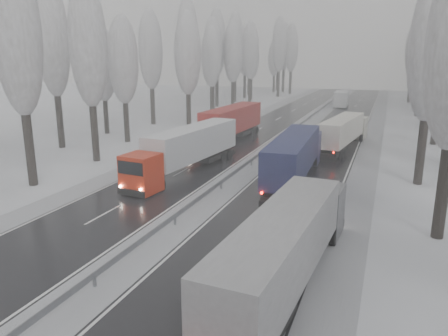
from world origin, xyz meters
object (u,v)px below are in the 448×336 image
Objects in this scene: truck_grey_tarp at (289,243)px; truck_cream_box at (344,130)px; truck_blue_box at (295,155)px; truck_red_white at (187,148)px; truck_red_red at (229,123)px; box_truck_distant at (341,99)px.

truck_grey_tarp is 1.06× the size of truck_cream_box.
truck_blue_box reaches higher than truck_cream_box.
truck_red_white is 0.95× the size of truck_red_red.
truck_cream_box is 19.55m from truck_red_white.
truck_red_red is at bearing 100.96° from truck_red_white.
truck_cream_box is at bearing 8.95° from truck_red_red.
truck_blue_box is 17.42m from truck_red_red.
truck_blue_box reaches higher than truck_red_white.
truck_blue_box is at bearing 8.45° from truck_red_white.
box_truck_distant is (-5.72, 75.18, -0.68)m from truck_grey_tarp.
truck_red_red reaches higher than truck_cream_box.
box_truck_distant is (-4.87, 43.10, -0.54)m from truck_cream_box.
truck_blue_box reaches higher than truck_grey_tarp.
truck_red_white is at bearing -98.99° from box_truck_distant.
truck_red_red is (-8.33, -44.49, 0.87)m from box_truck_distant.
truck_red_white is (-9.54, -0.44, -0.03)m from truck_blue_box.
truck_cream_box is 13.27m from truck_red_red.
box_truck_distant is 0.51× the size of truck_red_red.
truck_cream_box is 1.70× the size of box_truck_distant.
box_truck_distant is 0.54× the size of truck_red_white.
truck_grey_tarp is at bearing -81.06° from truck_cream_box.
box_truck_distant is 59.02m from truck_red_white.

